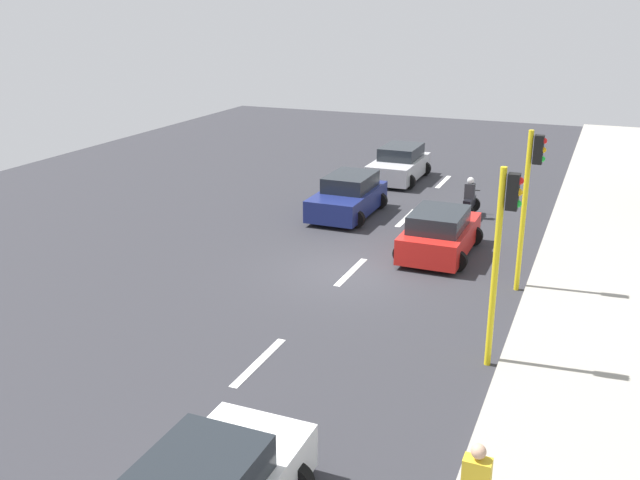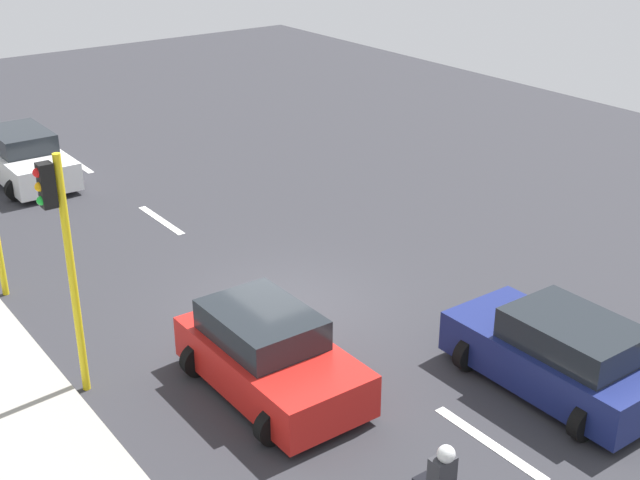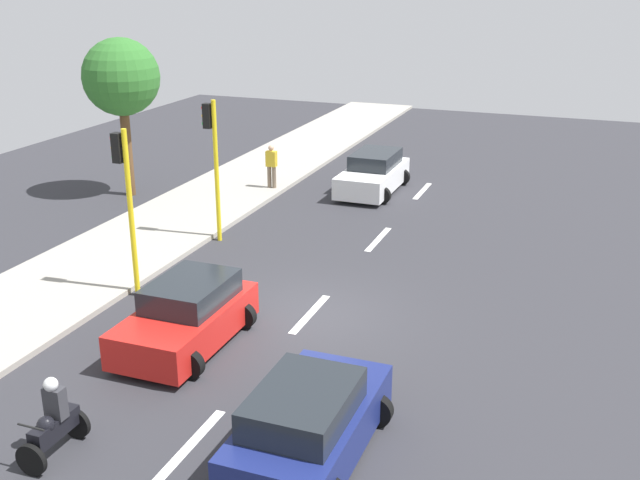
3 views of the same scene
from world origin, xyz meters
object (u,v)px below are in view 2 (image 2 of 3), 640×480
car_dark_blue (559,354)px  car_red (269,355)px  traffic_light_midblock (62,244)px  car_white (25,158)px

car_dark_blue → car_red: (4.22, -3.05, -0.00)m
car_red → traffic_light_midblock: (2.79, -1.99, 2.22)m
car_red → car_white: (-0.24, -13.80, 0.00)m
car_dark_blue → car_red: same height
car_dark_blue → car_red: bearing=-35.8°
car_red → traffic_light_midblock: bearing=-35.4°
car_red → traffic_light_midblock: 4.09m
car_dark_blue → car_red: 5.21m
car_red → car_white: same height
traffic_light_midblock → car_red: bearing=144.6°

